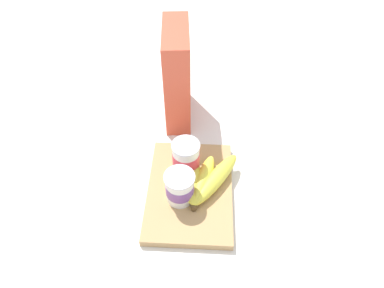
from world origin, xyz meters
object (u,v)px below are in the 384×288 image
object	(u,v)px
yogurt_cup_back	(186,158)
banana_bunch	(200,179)
cutting_board	(190,191)
yogurt_cup_front	(180,187)
cereal_box	(177,76)

from	to	relation	value
yogurt_cup_back	banana_bunch	xyz separation A→B (m)	(-0.04, -0.04, -0.03)
cutting_board	yogurt_cup_front	xyz separation A→B (m)	(-0.03, 0.02, 0.05)
yogurt_cup_front	yogurt_cup_back	world-z (taller)	yogurt_cup_back
yogurt_cup_front	yogurt_cup_back	xyz separation A→B (m)	(0.09, -0.01, 0.01)
yogurt_cup_front	banana_bunch	bearing A→B (deg)	-47.64
yogurt_cup_front	yogurt_cup_back	bearing A→B (deg)	-6.23
cereal_box	yogurt_cup_back	world-z (taller)	cereal_box
cutting_board	cereal_box	xyz separation A→B (m)	(0.30, 0.05, 0.13)
yogurt_cup_back	banana_bunch	world-z (taller)	yogurt_cup_back
yogurt_cup_front	cereal_box	bearing A→B (deg)	5.24
cereal_box	banana_bunch	world-z (taller)	cereal_box
cutting_board	yogurt_cup_front	distance (m)	0.06
yogurt_cup_front	banana_bunch	xyz separation A→B (m)	(0.04, -0.05, -0.02)
banana_bunch	yogurt_cup_back	bearing A→B (deg)	42.31
cereal_box	yogurt_cup_front	size ratio (longest dim) A/B	3.39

